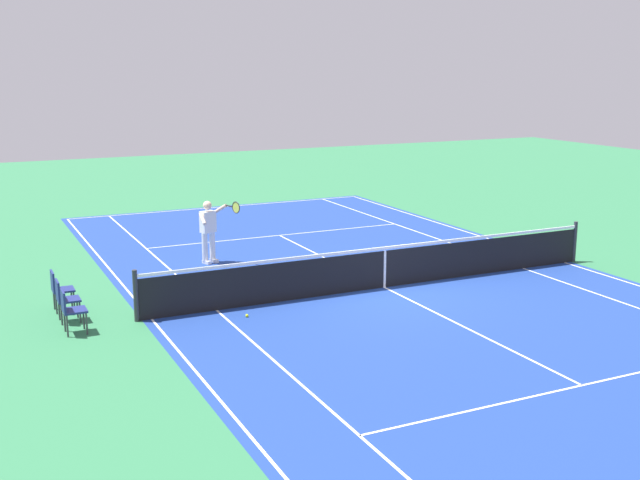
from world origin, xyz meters
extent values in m
plane|color=#2D7247|center=(0.00, 0.00, 0.00)|extent=(60.00, 60.00, 0.00)
cube|color=navy|center=(0.00, 0.00, 0.00)|extent=(24.20, 11.40, 0.00)
cube|color=white|center=(11.90, 0.00, 0.00)|extent=(0.05, 11.00, 0.01)
cube|color=white|center=(0.00, -5.50, 0.00)|extent=(23.80, 0.05, 0.01)
cube|color=white|center=(0.00, 5.50, 0.00)|extent=(23.80, 0.05, 0.01)
cube|color=white|center=(0.00, -4.11, 0.00)|extent=(23.80, 0.05, 0.01)
cube|color=white|center=(0.00, 4.11, 0.00)|extent=(23.80, 0.05, 0.01)
cube|color=white|center=(6.40, 0.00, 0.00)|extent=(0.05, 8.22, 0.01)
cube|color=white|center=(-6.40, 0.00, 0.00)|extent=(0.05, 8.22, 0.01)
cube|color=white|center=(0.00, 0.00, 0.00)|extent=(12.80, 0.05, 0.01)
cube|color=white|center=(11.75, 0.00, 0.00)|extent=(0.30, 0.05, 0.01)
cylinder|color=#2D2D33|center=(0.00, -5.80, 0.54)|extent=(0.10, 0.10, 1.08)
cylinder|color=#2D2D33|center=(0.00, 5.80, 0.54)|extent=(0.10, 0.10, 1.08)
cube|color=black|center=(0.00, 0.00, 0.44)|extent=(0.02, 11.60, 0.88)
cube|color=white|center=(0.00, 0.00, 0.95)|extent=(0.04, 11.60, 0.06)
cube|color=white|center=(0.00, 0.00, 0.44)|extent=(0.04, 0.06, 0.88)
cylinder|color=white|center=(4.02, 3.10, 0.45)|extent=(0.15, 0.15, 0.74)
cube|color=white|center=(3.97, 3.08, 0.04)|extent=(0.30, 0.19, 0.09)
cylinder|color=white|center=(4.10, 2.87, 0.45)|extent=(0.15, 0.15, 0.74)
cube|color=white|center=(4.04, 2.85, 0.04)|extent=(0.30, 0.19, 0.09)
cube|color=white|center=(4.06, 2.99, 1.10)|extent=(0.34, 0.43, 0.56)
sphere|color=beige|center=(4.06, 2.99, 1.53)|extent=(0.23, 0.23, 0.23)
cylinder|color=beige|center=(3.81, 3.20, 1.23)|extent=(0.41, 0.10, 0.26)
cylinder|color=beige|center=(3.98, 2.67, 1.43)|extent=(0.39, 0.32, 0.30)
cylinder|color=#232326|center=(3.70, 2.51, 1.54)|extent=(0.28, 0.12, 0.04)
torus|color=#232326|center=(3.42, 2.42, 1.54)|extent=(0.31, 0.12, 0.31)
cylinder|color=#C6D84C|center=(3.42, 2.42, 1.54)|extent=(0.26, 0.09, 0.27)
sphere|color=#CCE01E|center=(-0.71, 3.69, 0.03)|extent=(0.07, 0.07, 0.07)
cylinder|color=#38383D|center=(-0.03, 6.85, 0.22)|extent=(0.04, 0.04, 0.44)
cylinder|color=#38383D|center=(-0.39, 6.85, 0.22)|extent=(0.04, 0.04, 0.44)
cylinder|color=#38383D|center=(-0.03, 7.21, 0.22)|extent=(0.04, 0.04, 0.44)
cylinder|color=#38383D|center=(-0.39, 7.21, 0.22)|extent=(0.04, 0.04, 0.44)
cube|color=navy|center=(-0.21, 7.03, 0.46)|extent=(0.44, 0.44, 0.04)
cube|color=navy|center=(-0.21, 7.23, 0.68)|extent=(0.44, 0.04, 0.40)
cylinder|color=#38383D|center=(0.76, 6.85, 0.22)|extent=(0.04, 0.04, 0.44)
cylinder|color=#38383D|center=(0.40, 6.85, 0.22)|extent=(0.04, 0.04, 0.44)
cylinder|color=#38383D|center=(0.76, 7.21, 0.22)|extent=(0.04, 0.04, 0.44)
cylinder|color=#38383D|center=(0.40, 7.21, 0.22)|extent=(0.04, 0.04, 0.44)
cube|color=navy|center=(0.58, 7.03, 0.46)|extent=(0.44, 0.44, 0.04)
cube|color=navy|center=(0.58, 7.23, 0.68)|extent=(0.44, 0.04, 0.40)
cylinder|color=#38383D|center=(1.56, 6.85, 0.22)|extent=(0.04, 0.04, 0.44)
cylinder|color=#38383D|center=(1.20, 6.85, 0.22)|extent=(0.04, 0.04, 0.44)
cylinder|color=#38383D|center=(1.56, 7.21, 0.22)|extent=(0.04, 0.04, 0.44)
cylinder|color=#38383D|center=(1.20, 7.21, 0.22)|extent=(0.04, 0.04, 0.44)
cube|color=navy|center=(1.38, 7.03, 0.46)|extent=(0.44, 0.44, 0.04)
cube|color=navy|center=(1.38, 7.23, 0.68)|extent=(0.44, 0.04, 0.40)
camera|label=1|loc=(-15.28, 8.96, 5.07)|focal=43.86mm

